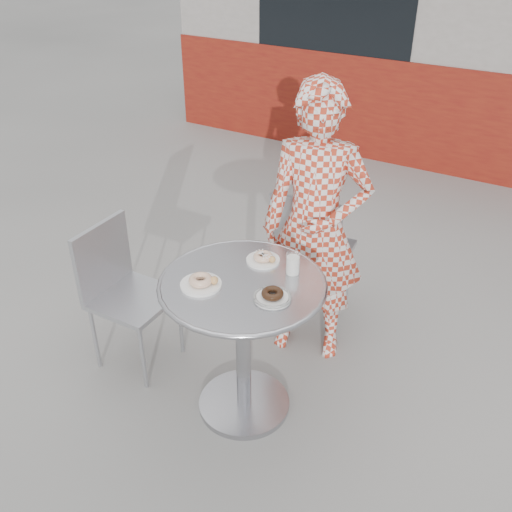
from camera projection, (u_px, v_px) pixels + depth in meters
The scene contains 9 objects.
ground at pixel (242, 412), 2.93m from camera, with size 60.00×60.00×0.00m, color gray.
bistro_table at pixel (243, 315), 2.66m from camera, with size 0.77×0.77×0.78m.
chair_far at pixel (312, 276), 3.52m from camera, with size 0.46×0.47×0.88m.
chair_left at pixel (136, 323), 3.15m from camera, with size 0.40×0.40×0.82m.
seated_person at pixel (315, 228), 2.99m from camera, with size 0.57×0.37×1.56m, color #B02F1B.
plate_far at pixel (264, 258), 2.70m from camera, with size 0.16×0.16×0.04m.
plate_near at pixel (202, 282), 2.53m from camera, with size 0.19×0.19×0.05m.
plate_checker at pixel (272, 296), 2.45m from camera, with size 0.17×0.17×0.04m.
milk_cup at pixel (293, 264), 2.60m from camera, with size 0.07×0.07×0.10m.
Camera 1 is at (1.12, -1.75, 2.22)m, focal length 40.00 mm.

